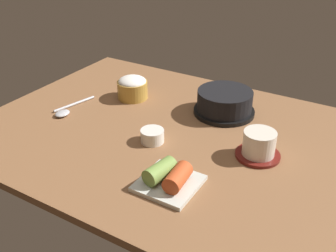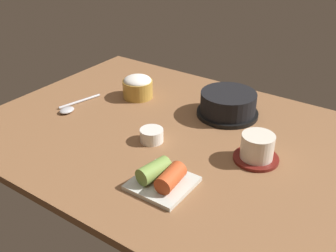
% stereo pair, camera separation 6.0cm
% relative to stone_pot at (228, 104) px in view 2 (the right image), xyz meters
% --- Properties ---
extents(dining_table, '(1.00, 0.76, 0.02)m').
position_rel_stone_pot_xyz_m(dining_table, '(-0.09, -0.18, -0.05)').
color(dining_table, brown).
rests_on(dining_table, ground).
extents(stone_pot, '(0.18, 0.18, 0.07)m').
position_rel_stone_pot_xyz_m(stone_pot, '(0.00, 0.00, 0.00)').
color(stone_pot, black).
rests_on(stone_pot, dining_table).
extents(rice_bowl, '(0.09, 0.09, 0.07)m').
position_rel_stone_pot_xyz_m(rice_bowl, '(-0.29, -0.05, 0.00)').
color(rice_bowl, '#B78C38').
rests_on(rice_bowl, dining_table).
extents(tea_cup_with_saucer, '(0.11, 0.11, 0.07)m').
position_rel_stone_pot_xyz_m(tea_cup_with_saucer, '(0.16, -0.17, -0.00)').
color(tea_cup_with_saucer, maroon).
rests_on(tea_cup_with_saucer, dining_table).
extents(banchan_cup_center, '(0.06, 0.06, 0.03)m').
position_rel_stone_pot_xyz_m(banchan_cup_center, '(-0.09, -0.24, -0.02)').
color(banchan_cup_center, white).
rests_on(banchan_cup_center, dining_table).
extents(kimchi_plate, '(0.13, 0.13, 0.05)m').
position_rel_stone_pot_xyz_m(kimchi_plate, '(0.04, -0.37, -0.02)').
color(kimchi_plate, silver).
rests_on(kimchi_plate, dining_table).
extents(spoon, '(0.06, 0.16, 0.01)m').
position_rel_stone_pot_xyz_m(spoon, '(-0.40, -0.23, -0.03)').
color(spoon, '#B7B7BC').
rests_on(spoon, dining_table).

